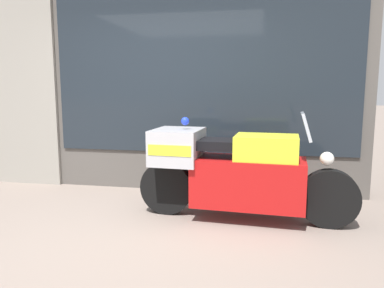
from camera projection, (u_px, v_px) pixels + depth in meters
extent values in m
plane|color=gray|center=(121.00, 240.00, 3.53)|extent=(60.00, 60.00, 0.00)
cube|color=#56514C|center=(171.00, 50.00, 5.19)|extent=(5.31, 0.40, 3.87)
cube|color=gray|center=(32.00, 53.00, 5.62)|extent=(1.00, 0.55, 3.87)
cube|color=#1E262D|center=(202.00, 44.00, 4.89)|extent=(4.07, 0.02, 2.87)
cube|color=slate|center=(201.00, 169.00, 5.37)|extent=(3.85, 0.30, 0.55)
cube|color=silver|center=(203.00, 100.00, 5.36)|extent=(3.85, 0.02, 1.45)
cube|color=beige|center=(201.00, 47.00, 5.11)|extent=(3.85, 0.30, 0.02)
cube|color=maroon|center=(109.00, 46.00, 5.36)|extent=(0.18, 0.04, 0.05)
cube|color=navy|center=(170.00, 45.00, 5.19)|extent=(0.18, 0.04, 0.05)
cube|color=#195623|center=(234.00, 43.00, 5.02)|extent=(0.18, 0.04, 0.05)
cube|color=black|center=(303.00, 42.00, 4.86)|extent=(0.18, 0.04, 0.05)
cube|color=#2D8E42|center=(111.00, 139.00, 5.49)|extent=(0.19, 0.02, 0.27)
cube|color=orange|center=(170.00, 140.00, 5.32)|extent=(0.19, 0.02, 0.27)
cube|color=yellow|center=(232.00, 142.00, 5.16)|extent=(0.19, 0.02, 0.27)
cube|color=#2866B7|center=(298.00, 144.00, 4.99)|extent=(0.19, 0.03, 0.27)
cylinder|color=black|center=(329.00, 199.00, 3.82)|extent=(0.61, 0.18, 0.60)
cylinder|color=black|center=(167.00, 187.00, 4.25)|extent=(0.61, 0.18, 0.60)
cube|color=#B71414|center=(248.00, 182.00, 4.01)|extent=(1.21, 0.60, 0.51)
cube|color=yellow|center=(266.00, 149.00, 3.91)|extent=(0.67, 0.51, 0.28)
cube|color=black|center=(224.00, 144.00, 4.01)|extent=(0.71, 0.44, 0.10)
cube|color=#B7B7BC|center=(178.00, 146.00, 4.15)|extent=(0.55, 0.64, 0.38)
cube|color=yellow|center=(178.00, 146.00, 4.15)|extent=(0.50, 0.65, 0.11)
cube|color=#B2BCC6|center=(306.00, 126.00, 3.77)|extent=(0.14, 0.38, 0.28)
sphere|color=white|center=(327.00, 159.00, 3.77)|extent=(0.14, 0.14, 0.14)
sphere|color=blue|center=(185.00, 121.00, 4.08)|extent=(0.09, 0.09, 0.09)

